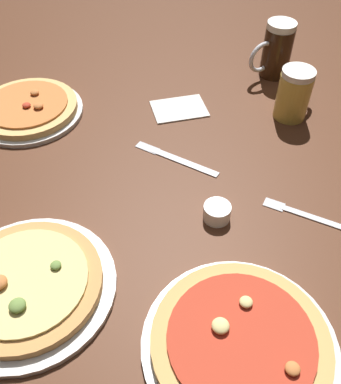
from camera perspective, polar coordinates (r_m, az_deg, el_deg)
ground_plane at (r=0.95m, az=-0.00°, el=-1.46°), size 2.40×2.40×0.03m
pizza_plate_near at (r=0.74m, az=9.31°, el=-19.32°), size 0.33×0.33×0.05m
pizza_plate_far at (r=1.22m, az=-18.54°, el=10.52°), size 0.29×0.29×0.05m
pizza_plate_side at (r=0.83m, az=-18.68°, el=-11.73°), size 0.32×0.32×0.05m
beer_mug_dark at (r=1.17m, az=16.27°, el=12.53°), size 0.12×0.10×0.14m
beer_mug_amber at (r=1.33m, az=13.94°, el=17.94°), size 0.14×0.08×0.16m
ramekin_sauce at (r=0.89m, az=6.23°, el=-2.70°), size 0.06×0.06×0.04m
napkin_folded at (r=1.19m, az=1.17°, el=11.16°), size 0.15×0.12×0.01m
fork_left at (r=0.95m, az=18.61°, el=-3.24°), size 0.20×0.15×0.01m
knife_right at (r=1.03m, az=0.68°, el=4.54°), size 0.19×0.16×0.01m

